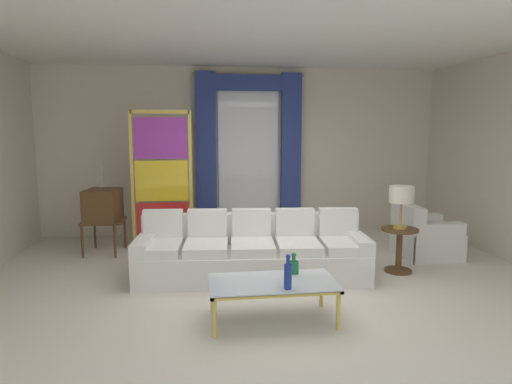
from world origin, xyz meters
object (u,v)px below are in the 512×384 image
object	(u,v)px
stained_glass_divider	(162,184)
peacock_figurine	(194,240)
table_lamp_brass	(402,196)
coffee_table	(272,285)
armchair_white	(423,238)
round_side_table	(399,246)
bottle_crystal_tall	(294,266)
couch_white_long	(252,253)
vintage_tv	(103,207)
bottle_blue_decanter	(288,275)

from	to	relation	value
stained_glass_divider	peacock_figurine	xyz separation A→B (m)	(0.49, -0.36, -0.84)
stained_glass_divider	table_lamp_brass	xyz separation A→B (m)	(3.22, -1.58, -0.03)
coffee_table	table_lamp_brass	size ratio (longest dim) A/B	2.20
armchair_white	round_side_table	size ratio (longest dim) A/B	1.43
coffee_table	bottle_crystal_tall	size ratio (longest dim) A/B	5.65
coffee_table	bottle_crystal_tall	distance (m)	0.35
couch_white_long	peacock_figurine	xyz separation A→B (m)	(-0.75, 1.14, -0.09)
peacock_figurine	round_side_table	world-z (taller)	round_side_table
vintage_tv	stained_glass_divider	world-z (taller)	stained_glass_divider
peacock_figurine	round_side_table	size ratio (longest dim) A/B	1.01
couch_white_long	bottle_blue_decanter	bearing A→B (deg)	-84.90
couch_white_long	table_lamp_brass	world-z (taller)	table_lamp_brass
couch_white_long	bottle_crystal_tall	size ratio (longest dim) A/B	13.42
vintage_tv	armchair_white	world-z (taller)	vintage_tv
armchair_white	stained_glass_divider	bearing A→B (deg)	166.52
table_lamp_brass	couch_white_long	bearing A→B (deg)	177.46
stained_glass_divider	peacock_figurine	bearing A→B (deg)	-36.21
bottle_blue_decanter	couch_white_long	bearing A→B (deg)	95.10
bottle_crystal_tall	bottle_blue_decanter	bearing A→B (deg)	-109.32
stained_glass_divider	table_lamp_brass	world-z (taller)	stained_glass_divider
stained_glass_divider	round_side_table	distance (m)	3.65
stained_glass_divider	table_lamp_brass	bearing A→B (deg)	-26.20
vintage_tv	peacock_figurine	size ratio (longest dim) A/B	2.24
couch_white_long	armchair_white	world-z (taller)	couch_white_long
couch_white_long	vintage_tv	bearing A→B (deg)	146.80
armchair_white	coffee_table	bearing A→B (deg)	-143.71
bottle_crystal_tall	stained_glass_divider	size ratio (longest dim) A/B	0.10
coffee_table	round_side_table	size ratio (longest dim) A/B	2.11
stained_glass_divider	peacock_figurine	world-z (taller)	stained_glass_divider
coffee_table	bottle_blue_decanter	world-z (taller)	bottle_blue_decanter
bottle_crystal_tall	round_side_table	xyz separation A→B (m)	(1.68, 1.07, -0.13)
couch_white_long	round_side_table	bearing A→B (deg)	-2.54
couch_white_long	coffee_table	bearing A→B (deg)	-88.58
stained_glass_divider	peacock_figurine	distance (m)	1.03
stained_glass_divider	vintage_tv	bearing A→B (deg)	-173.65
couch_white_long	round_side_table	distance (m)	1.98
bottle_crystal_tall	table_lamp_brass	size ratio (longest dim) A/B	0.39
bottle_blue_decanter	peacock_figurine	distance (m)	2.89
vintage_tv	table_lamp_brass	xyz separation A→B (m)	(4.11, -1.48, 0.30)
bottle_crystal_tall	peacock_figurine	distance (m)	2.54
bottle_blue_decanter	stained_glass_divider	bearing A→B (deg)	114.10
coffee_table	round_side_table	bearing A→B (deg)	33.44
couch_white_long	bottle_blue_decanter	size ratio (longest dim) A/B	8.87
coffee_table	peacock_figurine	world-z (taller)	peacock_figurine
stained_glass_divider	bottle_blue_decanter	bearing A→B (deg)	-65.90
coffee_table	bottle_crystal_tall	bearing A→B (deg)	39.23
bottle_crystal_tall	stained_glass_divider	bearing A→B (deg)	120.02
coffee_table	stained_glass_divider	size ratio (longest dim) A/B	0.57
armchair_white	bottle_blue_decanter	bearing A→B (deg)	-139.52
couch_white_long	coffee_table	xyz separation A→B (m)	(0.03, -1.37, 0.07)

